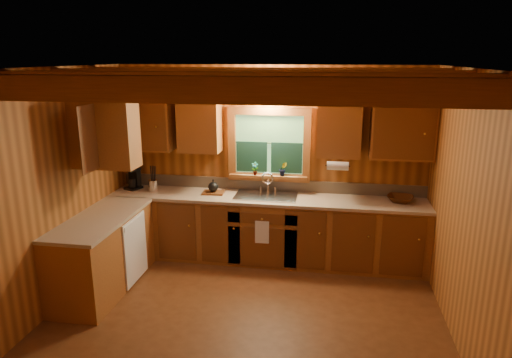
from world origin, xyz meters
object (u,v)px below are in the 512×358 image
(coffee_maker, at_px, (134,178))
(wicker_basket, at_px, (400,199))
(sink, at_px, (266,199))
(cutting_board, at_px, (213,193))

(coffee_maker, xyz_separation_m, wicker_basket, (3.62, -0.03, -0.11))
(coffee_maker, distance_m, wicker_basket, 3.62)
(sink, bearing_deg, coffee_maker, 177.78)
(sink, height_order, wicker_basket, sink)
(sink, bearing_deg, wicker_basket, 1.52)
(cutting_board, height_order, wicker_basket, wicker_basket)
(cutting_board, distance_m, wicker_basket, 2.45)
(sink, distance_m, coffee_maker, 1.90)
(coffee_maker, distance_m, cutting_board, 1.18)
(coffee_maker, height_order, cutting_board, coffee_maker)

